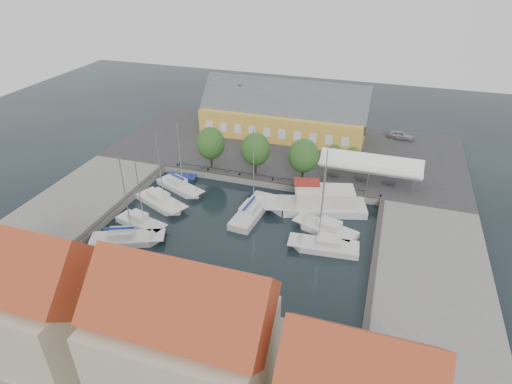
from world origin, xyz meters
TOP-DOWN VIEW (x-y plane):
  - ground at (0.00, 0.00)m, footprint 140.00×140.00m
  - north_quay at (0.00, 23.00)m, footprint 56.00×26.00m
  - west_quay at (-22.00, -2.00)m, footprint 12.00×24.00m
  - east_quay at (22.00, -2.00)m, footprint 12.00×24.00m
  - south_bank at (0.00, -21.00)m, footprint 56.00×14.00m
  - quay_edge_fittings at (0.02, 4.75)m, footprint 56.00×24.72m
  - warehouse at (-2.60, 28.36)m, footprint 28.56×14.00m
  - tent_canopy at (14.00, 14.50)m, footprint 14.00×4.00m
  - quay_trees at (-2.00, 12.00)m, footprint 18.20×4.20m
  - car_silver at (17.93, 31.97)m, footprint 4.56×2.44m
  - car_red at (-4.00, 19.63)m, footprint 1.97×4.34m
  - center_sailboat at (0.45, 2.51)m, footprint 3.50×9.18m
  - trawler at (8.51, 6.49)m, footprint 13.75×7.25m
  - east_boat_a at (10.32, 1.91)m, footprint 8.33×5.05m
  - east_boat_b at (10.77, -1.48)m, footprint 8.34×3.39m
  - west_boat_a at (-11.44, 5.89)m, footprint 8.25×5.28m
  - west_boat_b at (-12.00, 1.46)m, footprint 8.44×5.82m
  - west_boat_c at (-11.93, -3.79)m, footprint 7.19×3.81m
  - west_boat_d at (-11.78, -7.32)m, footprint 8.92×5.70m
  - launch_sw at (-12.52, -10.15)m, footprint 5.39×2.25m
  - launch_nw at (-12.57, 8.82)m, footprint 4.44×2.28m
  - townhouses at (1.93, -23.24)m, footprint 36.30×8.50m

SIDE VIEW (x-z plane):
  - ground at x=0.00m, z-range 0.00..0.00m
  - launch_nw at x=-12.57m, z-range -0.35..0.53m
  - launch_sw at x=-12.52m, z-range -0.40..0.58m
  - west_boat_b at x=-12.00m, z-range -5.29..5.81m
  - east_boat_b at x=10.77m, z-range -5.30..5.82m
  - west_boat_c at x=-11.93m, z-range -4.53..5.06m
  - east_boat_a at x=10.32m, z-range -5.42..5.95m
  - west_boat_d at x=-11.78m, z-range -5.52..6.06m
  - west_boat_a at x=-11.44m, z-range -5.13..5.68m
  - center_sailboat at x=0.45m, z-range -5.80..6.53m
  - north_quay at x=0.00m, z-range 0.00..1.00m
  - west_quay at x=-22.00m, z-range 0.00..1.00m
  - east_quay at x=22.00m, z-range 0.00..1.00m
  - south_bank at x=0.00m, z-range 0.00..1.00m
  - trawler at x=8.51m, z-range -1.48..3.52m
  - quay_edge_fittings at x=0.02m, z-range 0.86..1.26m
  - car_red at x=-4.00m, z-range 1.00..2.38m
  - car_silver at x=17.93m, z-range 1.00..2.48m
  - tent_canopy at x=14.00m, z-range 2.27..5.10m
  - warehouse at x=-2.60m, z-range -0.35..9.20m
  - quay_trees at x=-2.00m, z-range 1.73..8.03m
  - townhouses at x=1.93m, z-range -0.18..11.82m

